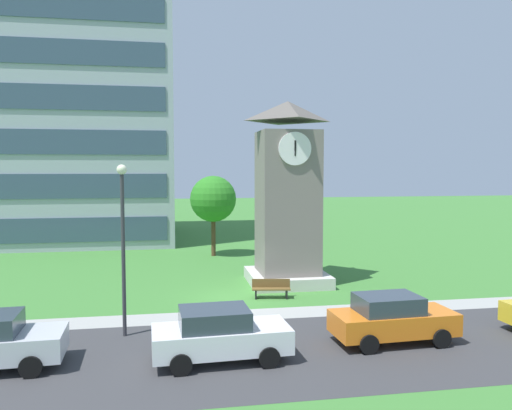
# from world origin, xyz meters

# --- Properties ---
(ground_plane) EXTENTS (160.00, 160.00, 0.00)m
(ground_plane) POSITION_xyz_m (0.00, 0.00, 0.00)
(ground_plane) COLOR #3D7A33
(street_asphalt) EXTENTS (120.00, 7.20, 0.01)m
(street_asphalt) POSITION_xyz_m (0.00, -7.12, 0.00)
(street_asphalt) COLOR #38383A
(street_asphalt) RESTS_ON ground
(kerb_strip) EXTENTS (120.00, 1.60, 0.01)m
(kerb_strip) POSITION_xyz_m (0.00, -2.72, 0.00)
(kerb_strip) COLOR #9E9E99
(kerb_strip) RESTS_ON ground
(office_building) EXTENTS (14.11, 14.80, 22.40)m
(office_building) POSITION_xyz_m (-9.78, 22.65, 11.20)
(office_building) COLOR #9EA8B2
(office_building) RESTS_ON ground
(clock_tower) EXTENTS (4.04, 4.04, 9.58)m
(clock_tower) POSITION_xyz_m (3.01, 2.68, 4.25)
(clock_tower) COLOR slate
(clock_tower) RESTS_ON ground
(park_bench) EXTENTS (1.85, 0.76, 0.88)m
(park_bench) POSITION_xyz_m (1.56, -0.20, 0.46)
(park_bench) COLOR brown
(park_bench) RESTS_ON ground
(street_lamp) EXTENTS (0.36, 0.36, 6.23)m
(street_lamp) POSITION_xyz_m (-4.78, -4.58, 3.84)
(street_lamp) COLOR #333338
(street_lamp) RESTS_ON ground
(tree_streetside) EXTENTS (3.20, 3.20, 5.59)m
(tree_streetside) POSITION_xyz_m (-0.12, 11.79, 3.97)
(tree_streetside) COLOR #513823
(tree_streetside) RESTS_ON ground
(parked_car_white) EXTENTS (4.40, 2.21, 1.69)m
(parked_car_white) POSITION_xyz_m (-1.60, -7.54, 0.86)
(parked_car_white) COLOR silver
(parked_car_white) RESTS_ON ground
(parked_car_orange) EXTENTS (4.36, 2.11, 1.69)m
(parked_car_orange) POSITION_xyz_m (4.51, -6.88, 0.86)
(parked_car_orange) COLOR orange
(parked_car_orange) RESTS_ON ground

